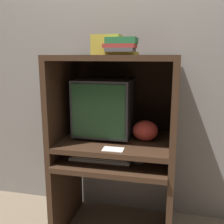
# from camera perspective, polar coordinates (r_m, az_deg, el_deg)

# --- Properties ---
(wall_back) EXTENTS (6.00, 0.06, 2.60)m
(wall_back) POSITION_cam_1_polar(r_m,az_deg,el_deg) (2.22, 2.93, 10.45)
(wall_back) COLOR gray
(wall_back) RESTS_ON ground_plane
(desk_base) EXTENTS (0.85, 0.65, 0.64)m
(desk_base) POSITION_cam_1_polar(r_m,az_deg,el_deg) (2.06, 0.63, -15.78)
(desk_base) COLOR #382316
(desk_base) RESTS_ON ground_plane
(desk_monitor_shelf) EXTENTS (0.85, 0.62, 0.13)m
(desk_monitor_shelf) POSITION_cam_1_polar(r_m,az_deg,el_deg) (1.96, 0.87, -6.64)
(desk_monitor_shelf) COLOR #382316
(desk_monitor_shelf) RESTS_ON desk_base
(hutch_upper) EXTENTS (0.85, 0.62, 0.61)m
(hutch_upper) POSITION_cam_1_polar(r_m,az_deg,el_deg) (1.90, 1.11, 5.94)
(hutch_upper) COLOR #382316
(hutch_upper) RESTS_ON desk_monitor_shelf
(crt_monitor) EXTENTS (0.41, 0.40, 0.43)m
(crt_monitor) POSITION_cam_1_polar(r_m,az_deg,el_deg) (1.98, -1.55, 1.16)
(crt_monitor) COLOR #333338
(crt_monitor) RESTS_ON desk_monitor_shelf
(keyboard) EXTENTS (0.43, 0.13, 0.03)m
(keyboard) POSITION_cam_1_polar(r_m,az_deg,el_deg) (1.89, -2.47, -10.02)
(keyboard) COLOR beige
(keyboard) RESTS_ON desk_base
(mouse) EXTENTS (0.08, 0.05, 0.03)m
(mouse) POSITION_cam_1_polar(r_m,az_deg,el_deg) (1.83, 5.78, -10.78)
(mouse) COLOR #28282B
(mouse) RESTS_ON desk_base
(snack_bag) EXTENTS (0.18, 0.14, 0.15)m
(snack_bag) POSITION_cam_1_polar(r_m,az_deg,el_deg) (1.90, 7.24, -4.06)
(snack_bag) COLOR #BC382D
(snack_bag) RESTS_ON desk_monitor_shelf
(book_stack) EXTENTS (0.22, 0.18, 0.11)m
(book_stack) POSITION_cam_1_polar(r_m,az_deg,el_deg) (1.79, 2.03, 14.16)
(book_stack) COLOR gold
(book_stack) RESTS_ON hutch_upper
(paper_card) EXTENTS (0.14, 0.09, 0.00)m
(paper_card) POSITION_cam_1_polar(r_m,az_deg,el_deg) (1.73, 0.24, -8.12)
(paper_card) COLOR white
(paper_card) RESTS_ON desk_monitor_shelf
(storage_box) EXTENTS (0.19, 0.17, 0.14)m
(storage_box) POSITION_cam_1_polar(r_m,az_deg,el_deg) (1.89, -1.06, 14.37)
(storage_box) COLOR gold
(storage_box) RESTS_ON hutch_upper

